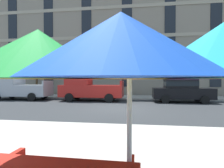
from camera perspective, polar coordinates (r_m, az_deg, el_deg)
ground_plane at (r=11.44m, az=1.50°, el=-7.39°), size 120.00×120.00×0.00m
sidewalk_far at (r=18.15m, az=4.06°, el=-4.00°), size 56.00×3.60×0.12m
apartment_building at (r=26.99m, az=5.42°, el=14.70°), size 40.32×12.08×16.00m
pickup_silver at (r=18.21m, az=-26.55°, el=-1.06°), size 5.10×2.12×2.20m
pickup_red at (r=15.49m, az=-7.00°, el=-1.32°), size 5.10×2.12×2.20m
sedan_black at (r=15.28m, az=20.38°, el=-1.71°), size 4.40×1.98×1.78m
street_tree_left at (r=21.21m, az=-21.99°, el=4.27°), size 1.85×1.85×3.82m
patio_umbrella at (r=2.24m, az=5.34°, el=7.11°), size 3.33×3.33×2.23m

